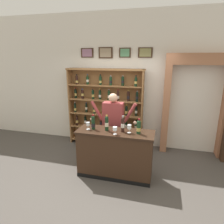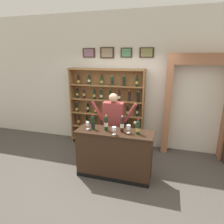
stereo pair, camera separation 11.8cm
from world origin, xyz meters
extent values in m
cube|color=#47423D|center=(0.00, 0.00, -0.01)|extent=(14.00, 14.00, 0.02)
cube|color=silver|center=(0.00, 1.68, 1.74)|extent=(12.00, 0.16, 3.49)
cube|color=#382316|center=(-1.05, 1.59, 2.48)|extent=(0.34, 0.02, 0.24)
cube|color=gray|center=(-1.05, 1.57, 2.48)|extent=(0.28, 0.01, 0.19)
cube|color=#382316|center=(-0.54, 1.59, 2.48)|extent=(0.37, 0.02, 0.28)
cube|color=gray|center=(-0.54, 1.57, 2.48)|extent=(0.30, 0.01, 0.22)
cube|color=#382316|center=(-0.03, 1.59, 2.48)|extent=(0.29, 0.02, 0.24)
cube|color=#518E64|center=(-0.03, 1.57, 2.48)|extent=(0.24, 0.01, 0.19)
cube|color=#382316|center=(0.48, 1.59, 2.48)|extent=(0.35, 0.02, 0.25)
cube|color=olive|center=(0.48, 1.57, 2.48)|extent=(0.28, 0.01, 0.20)
cube|color=olive|center=(-1.49, 1.37, 1.05)|extent=(0.03, 0.29, 2.09)
cube|color=olive|center=(0.49, 1.37, 1.05)|extent=(0.03, 0.29, 2.09)
cube|color=olive|center=(-0.50, 1.50, 1.05)|extent=(2.01, 0.02, 2.09)
cube|color=olive|center=(-0.50, 1.37, 0.11)|extent=(1.95, 0.27, 0.02)
cylinder|color=black|center=(-1.27, 1.36, 0.23)|extent=(0.07, 0.07, 0.23)
sphere|color=black|center=(-1.27, 1.36, 0.35)|extent=(0.07, 0.07, 0.07)
cylinder|color=black|center=(-1.27, 1.36, 0.39)|extent=(0.03, 0.03, 0.08)
cylinder|color=navy|center=(-1.27, 1.36, 0.42)|extent=(0.03, 0.03, 0.03)
cylinder|color=silver|center=(-1.27, 1.36, 0.21)|extent=(0.07, 0.07, 0.07)
cylinder|color=#19381E|center=(-0.98, 1.35, 0.23)|extent=(0.07, 0.07, 0.22)
sphere|color=#19381E|center=(-0.98, 1.35, 0.35)|extent=(0.07, 0.07, 0.07)
cylinder|color=#19381E|center=(-0.98, 1.35, 0.38)|extent=(0.03, 0.03, 0.06)
cylinder|color=#99999E|center=(-0.98, 1.35, 0.40)|extent=(0.03, 0.03, 0.03)
cylinder|color=silver|center=(-0.98, 1.35, 0.21)|extent=(0.07, 0.07, 0.07)
cylinder|color=black|center=(-0.67, 1.40, 0.23)|extent=(0.07, 0.07, 0.21)
sphere|color=black|center=(-0.67, 1.40, 0.34)|extent=(0.07, 0.07, 0.07)
cylinder|color=black|center=(-0.67, 1.40, 0.37)|extent=(0.03, 0.03, 0.07)
cylinder|color=navy|center=(-0.67, 1.40, 0.39)|extent=(0.04, 0.04, 0.03)
cylinder|color=tan|center=(-0.67, 1.40, 0.21)|extent=(0.07, 0.07, 0.07)
cylinder|color=black|center=(-0.36, 1.38, 0.24)|extent=(0.07, 0.07, 0.23)
sphere|color=black|center=(-0.36, 1.38, 0.36)|extent=(0.07, 0.07, 0.07)
cylinder|color=black|center=(-0.36, 1.38, 0.40)|extent=(0.03, 0.03, 0.08)
cylinder|color=#B79338|center=(-0.36, 1.38, 0.42)|extent=(0.03, 0.03, 0.03)
cylinder|color=silver|center=(-0.36, 1.38, 0.25)|extent=(0.07, 0.07, 0.07)
cylinder|color=#19381E|center=(-0.02, 1.39, 0.23)|extent=(0.07, 0.07, 0.22)
sphere|color=#19381E|center=(-0.02, 1.39, 0.35)|extent=(0.07, 0.07, 0.07)
cylinder|color=#19381E|center=(-0.02, 1.39, 0.37)|extent=(0.03, 0.03, 0.06)
cylinder|color=black|center=(-0.02, 1.39, 0.39)|extent=(0.03, 0.03, 0.03)
cylinder|color=beige|center=(-0.02, 1.39, 0.24)|extent=(0.07, 0.07, 0.07)
cylinder|color=black|center=(0.28, 1.39, 0.23)|extent=(0.07, 0.07, 0.22)
sphere|color=black|center=(0.28, 1.39, 0.34)|extent=(0.07, 0.07, 0.07)
cylinder|color=black|center=(0.28, 1.39, 0.38)|extent=(0.03, 0.03, 0.08)
cylinder|color=black|center=(0.28, 1.39, 0.41)|extent=(0.03, 0.03, 0.03)
cylinder|color=silver|center=(0.28, 1.39, 0.21)|extent=(0.07, 0.07, 0.07)
cube|color=olive|center=(-0.50, 1.37, 0.50)|extent=(1.95, 0.27, 0.02)
cylinder|color=black|center=(-1.33, 1.35, 0.63)|extent=(0.07, 0.07, 0.23)
sphere|color=black|center=(-1.33, 1.35, 0.75)|extent=(0.07, 0.07, 0.07)
cylinder|color=black|center=(-1.33, 1.35, 0.77)|extent=(0.03, 0.03, 0.06)
cylinder|color=black|center=(-1.33, 1.35, 0.79)|extent=(0.03, 0.03, 0.03)
cylinder|color=tan|center=(-1.33, 1.35, 0.62)|extent=(0.07, 0.07, 0.07)
cylinder|color=black|center=(-1.08, 1.37, 0.63)|extent=(0.07, 0.07, 0.23)
sphere|color=black|center=(-1.08, 1.37, 0.75)|extent=(0.07, 0.07, 0.07)
cylinder|color=black|center=(-1.08, 1.37, 0.78)|extent=(0.03, 0.03, 0.07)
cylinder|color=black|center=(-1.08, 1.37, 0.80)|extent=(0.03, 0.03, 0.03)
cylinder|color=silver|center=(-1.08, 1.37, 0.62)|extent=(0.07, 0.07, 0.07)
cylinder|color=#19381E|center=(-0.88, 1.38, 0.63)|extent=(0.07, 0.07, 0.23)
sphere|color=#19381E|center=(-0.88, 1.38, 0.75)|extent=(0.07, 0.07, 0.07)
cylinder|color=#19381E|center=(-0.88, 1.38, 0.78)|extent=(0.03, 0.03, 0.07)
cylinder|color=black|center=(-0.88, 1.38, 0.80)|extent=(0.03, 0.03, 0.03)
cylinder|color=tan|center=(-0.88, 1.38, 0.61)|extent=(0.07, 0.07, 0.07)
cylinder|color=black|center=(-0.62, 1.34, 0.62)|extent=(0.07, 0.07, 0.22)
sphere|color=black|center=(-0.62, 1.34, 0.73)|extent=(0.07, 0.07, 0.07)
cylinder|color=black|center=(-0.62, 1.34, 0.77)|extent=(0.03, 0.03, 0.08)
cylinder|color=#99999E|center=(-0.62, 1.34, 0.79)|extent=(0.03, 0.03, 0.03)
cylinder|color=black|center=(-0.62, 1.34, 0.63)|extent=(0.07, 0.07, 0.07)
cylinder|color=black|center=(-0.37, 1.37, 0.63)|extent=(0.07, 0.07, 0.23)
sphere|color=black|center=(-0.37, 1.37, 0.75)|extent=(0.07, 0.07, 0.07)
cylinder|color=black|center=(-0.37, 1.37, 0.77)|extent=(0.03, 0.03, 0.06)
cylinder|color=#B79338|center=(-0.37, 1.37, 0.79)|extent=(0.03, 0.03, 0.03)
cylinder|color=silver|center=(-0.37, 1.37, 0.63)|extent=(0.07, 0.07, 0.07)
cylinder|color=black|center=(-0.11, 1.38, 0.62)|extent=(0.07, 0.07, 0.23)
sphere|color=black|center=(-0.11, 1.38, 0.74)|extent=(0.07, 0.07, 0.07)
cylinder|color=black|center=(-0.11, 1.38, 0.77)|extent=(0.03, 0.03, 0.06)
cylinder|color=#99999E|center=(-0.11, 1.38, 0.79)|extent=(0.03, 0.03, 0.03)
cylinder|color=silver|center=(-0.11, 1.38, 0.63)|extent=(0.07, 0.07, 0.07)
cylinder|color=black|center=(0.07, 1.39, 0.62)|extent=(0.07, 0.07, 0.22)
sphere|color=black|center=(0.07, 1.39, 0.73)|extent=(0.07, 0.07, 0.07)
cylinder|color=black|center=(0.07, 1.39, 0.76)|extent=(0.03, 0.03, 0.07)
cylinder|color=maroon|center=(0.07, 1.39, 0.78)|extent=(0.03, 0.03, 0.03)
cylinder|color=silver|center=(0.07, 1.39, 0.60)|extent=(0.07, 0.07, 0.07)
cylinder|color=black|center=(0.34, 1.38, 0.62)|extent=(0.07, 0.07, 0.23)
sphere|color=black|center=(0.34, 1.38, 0.74)|extent=(0.07, 0.07, 0.07)
cylinder|color=black|center=(0.34, 1.38, 0.78)|extent=(0.02, 0.02, 0.08)
cylinder|color=#B79338|center=(0.34, 1.38, 0.81)|extent=(0.03, 0.03, 0.03)
cylinder|color=beige|center=(0.34, 1.38, 0.59)|extent=(0.07, 0.07, 0.07)
cube|color=olive|center=(-0.50, 1.37, 0.88)|extent=(1.95, 0.27, 0.02)
cylinder|color=black|center=(-1.36, 1.33, 1.00)|extent=(0.06, 0.06, 0.21)
sphere|color=black|center=(-1.36, 1.33, 1.12)|extent=(0.06, 0.06, 0.06)
cylinder|color=black|center=(-1.36, 1.33, 1.15)|extent=(0.02, 0.02, 0.07)
cylinder|color=#99999E|center=(-1.36, 1.33, 1.17)|extent=(0.03, 0.03, 0.03)
cylinder|color=tan|center=(-1.36, 1.33, 0.97)|extent=(0.07, 0.07, 0.07)
cylinder|color=black|center=(-1.05, 1.40, 1.00)|extent=(0.06, 0.06, 0.21)
sphere|color=black|center=(-1.05, 1.40, 1.11)|extent=(0.06, 0.06, 0.06)
cylinder|color=black|center=(-1.05, 1.40, 1.14)|extent=(0.02, 0.02, 0.06)
cylinder|color=navy|center=(-1.05, 1.40, 1.16)|extent=(0.03, 0.03, 0.03)
cylinder|color=beige|center=(-1.05, 1.40, 1.01)|extent=(0.07, 0.07, 0.07)
cylinder|color=black|center=(-0.80, 1.33, 1.01)|extent=(0.06, 0.06, 0.22)
sphere|color=black|center=(-0.80, 1.33, 1.12)|extent=(0.06, 0.06, 0.06)
cylinder|color=black|center=(-0.80, 1.33, 1.16)|extent=(0.02, 0.02, 0.08)
cylinder|color=navy|center=(-0.80, 1.33, 1.19)|extent=(0.03, 0.03, 0.03)
cylinder|color=tan|center=(-0.80, 1.33, 0.97)|extent=(0.07, 0.07, 0.07)
cylinder|color=black|center=(-0.48, 1.35, 1.00)|extent=(0.06, 0.06, 0.21)
sphere|color=black|center=(-0.48, 1.35, 1.11)|extent=(0.06, 0.06, 0.06)
cylinder|color=black|center=(-0.48, 1.35, 1.14)|extent=(0.03, 0.03, 0.07)
cylinder|color=#B79338|center=(-0.48, 1.35, 1.16)|extent=(0.03, 0.03, 0.03)
cylinder|color=beige|center=(-0.48, 1.35, 0.98)|extent=(0.07, 0.07, 0.07)
cylinder|color=black|center=(-0.23, 1.39, 1.01)|extent=(0.06, 0.06, 0.22)
sphere|color=black|center=(-0.23, 1.39, 1.12)|extent=(0.06, 0.06, 0.06)
cylinder|color=black|center=(-0.23, 1.39, 1.14)|extent=(0.03, 0.03, 0.06)
cylinder|color=#B79338|center=(-0.23, 1.39, 1.16)|extent=(0.03, 0.03, 0.03)
cylinder|color=black|center=(-0.23, 1.39, 1.00)|extent=(0.07, 0.07, 0.07)
cylinder|color=black|center=(0.08, 1.36, 1.00)|extent=(0.06, 0.06, 0.22)
sphere|color=black|center=(0.08, 1.36, 1.12)|extent=(0.06, 0.06, 0.06)
cylinder|color=black|center=(0.08, 1.36, 1.15)|extent=(0.03, 0.03, 0.08)
cylinder|color=#B79338|center=(0.08, 1.36, 1.18)|extent=(0.03, 0.03, 0.03)
cylinder|color=tan|center=(0.08, 1.36, 0.99)|extent=(0.07, 0.07, 0.07)
cylinder|color=black|center=(0.34, 1.39, 1.00)|extent=(0.06, 0.06, 0.21)
sphere|color=black|center=(0.34, 1.39, 1.12)|extent=(0.06, 0.06, 0.06)
cylinder|color=black|center=(0.34, 1.39, 1.15)|extent=(0.03, 0.03, 0.08)
cylinder|color=maroon|center=(0.34, 1.39, 1.18)|extent=(0.03, 0.03, 0.03)
cylinder|color=silver|center=(0.34, 1.39, 1.01)|extent=(0.07, 0.07, 0.07)
cube|color=olive|center=(-0.50, 1.37, 1.27)|extent=(1.95, 0.27, 0.02)
cylinder|color=black|center=(-1.34, 1.39, 1.39)|extent=(0.07, 0.07, 0.21)
sphere|color=black|center=(-1.34, 1.39, 1.50)|extent=(0.07, 0.07, 0.07)
cylinder|color=black|center=(-1.34, 1.39, 1.54)|extent=(0.03, 0.03, 0.08)
cylinder|color=maroon|center=(-1.34, 1.39, 1.57)|extent=(0.03, 0.03, 0.03)
cylinder|color=tan|center=(-1.34, 1.39, 1.39)|extent=(0.07, 0.07, 0.07)
cylinder|color=black|center=(-1.13, 1.35, 1.39)|extent=(0.07, 0.07, 0.21)
sphere|color=black|center=(-1.13, 1.35, 1.50)|extent=(0.07, 0.07, 0.07)
cylinder|color=black|center=(-1.13, 1.35, 1.52)|extent=(0.03, 0.03, 0.06)
cylinder|color=navy|center=(-1.13, 1.35, 1.54)|extent=(0.03, 0.03, 0.03)
cylinder|color=tan|center=(-1.13, 1.35, 1.40)|extent=(0.07, 0.07, 0.07)
cylinder|color=black|center=(-0.84, 1.37, 1.39)|extent=(0.07, 0.07, 0.21)
sphere|color=black|center=(-0.84, 1.37, 1.50)|extent=(0.07, 0.07, 0.07)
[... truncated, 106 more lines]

